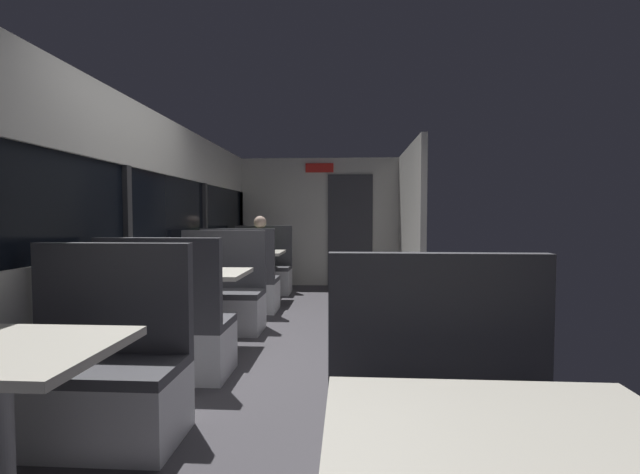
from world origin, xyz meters
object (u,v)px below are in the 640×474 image
at_px(dining_table_far_window, 252,258).
at_px(bench_far_window_facing_end, 241,287).
at_px(seated_passenger, 261,261).
at_px(bench_near_window_facing_entry, 99,381).
at_px(dining_table_mid_window, 198,282).
at_px(bench_mid_window_facing_entry, 220,301).
at_px(bench_far_window_facing_entry, 262,273).
at_px(bench_mid_window_facing_end, 168,335).
at_px(bench_front_aisle_facing_entry, 445,448).

height_order(dining_table_far_window, bench_far_window_facing_end, bench_far_window_facing_end).
relative_size(dining_table_far_window, bench_far_window_facing_end, 0.82).
bearing_deg(seated_passenger, dining_table_far_window, -90.00).
relative_size(bench_near_window_facing_entry, dining_table_mid_window, 1.22).
distance_m(bench_mid_window_facing_entry, bench_far_window_facing_entry, 2.36).
height_order(bench_mid_window_facing_end, bench_far_window_facing_end, same).
relative_size(dining_table_mid_window, bench_far_window_facing_end, 0.82).
xyz_separation_m(bench_near_window_facing_entry, bench_far_window_facing_entry, (0.00, 4.72, 0.00)).
height_order(bench_near_window_facing_entry, bench_far_window_facing_entry, same).
distance_m(bench_mid_window_facing_end, bench_far_window_facing_end, 2.36).
bearing_deg(dining_table_mid_window, bench_mid_window_facing_end, -90.00).
distance_m(bench_far_window_facing_end, bench_front_aisle_facing_entry, 4.31).
distance_m(dining_table_mid_window, bench_mid_window_facing_entry, 0.77).
distance_m(bench_near_window_facing_entry, bench_far_window_facing_entry, 4.72).
relative_size(dining_table_far_window, bench_far_window_facing_entry, 0.82).
distance_m(bench_mid_window_facing_entry, dining_table_far_window, 1.69).
bearing_deg(dining_table_mid_window, bench_front_aisle_facing_entry, -51.61).
bearing_deg(dining_table_mid_window, seated_passenger, 90.00).
xyz_separation_m(bench_far_window_facing_end, bench_front_aisle_facing_entry, (1.79, -3.92, 0.00)).
height_order(dining_table_mid_window, seated_passenger, seated_passenger).
bearing_deg(bench_mid_window_facing_end, seated_passenger, 90.00).
relative_size(bench_far_window_facing_entry, bench_front_aisle_facing_entry, 1.00).
height_order(bench_near_window_facing_entry, seated_passenger, seated_passenger).
bearing_deg(dining_table_far_window, dining_table_mid_window, -90.00).
relative_size(bench_mid_window_facing_end, bench_front_aisle_facing_entry, 1.00).
relative_size(dining_table_mid_window, dining_table_far_window, 1.00).
xyz_separation_m(bench_near_window_facing_entry, bench_far_window_facing_end, (0.00, 3.32, 0.00)).
xyz_separation_m(dining_table_mid_window, bench_far_window_facing_entry, (0.00, 3.06, -0.31)).
xyz_separation_m(bench_far_window_facing_entry, bench_front_aisle_facing_entry, (1.79, -5.32, 0.00)).
xyz_separation_m(bench_mid_window_facing_end, bench_front_aisle_facing_entry, (1.79, -1.56, 0.00)).
relative_size(bench_mid_window_facing_entry, bench_front_aisle_facing_entry, 1.00).
distance_m(bench_mid_window_facing_end, seated_passenger, 3.69).
height_order(dining_table_mid_window, bench_mid_window_facing_end, bench_mid_window_facing_end).
bearing_deg(bench_front_aisle_facing_entry, bench_mid_window_facing_end, 138.93).
xyz_separation_m(bench_mid_window_facing_end, dining_table_far_window, (0.00, 3.06, 0.31)).
height_order(bench_mid_window_facing_end, bench_far_window_facing_entry, same).
bearing_deg(bench_far_window_facing_entry, bench_mid_window_facing_entry, -90.00).
distance_m(bench_mid_window_facing_end, bench_front_aisle_facing_entry, 2.37).
xyz_separation_m(bench_near_window_facing_entry, bench_front_aisle_facing_entry, (1.79, -0.60, 0.00)).
distance_m(dining_table_far_window, bench_far_window_facing_entry, 0.77).
bearing_deg(bench_front_aisle_facing_entry, bench_near_window_facing_entry, 161.47).
bearing_deg(bench_front_aisle_facing_entry, bench_far_window_facing_entry, 108.60).
distance_m(bench_far_window_facing_end, bench_far_window_facing_entry, 1.40).
bearing_deg(bench_mid_window_facing_entry, bench_far_window_facing_end, 90.00).
xyz_separation_m(bench_near_window_facing_entry, seated_passenger, (0.00, 4.65, 0.21)).
distance_m(dining_table_mid_window, seated_passenger, 2.99).
relative_size(bench_far_window_facing_end, bench_front_aisle_facing_entry, 1.00).
relative_size(dining_table_mid_window, bench_far_window_facing_entry, 0.82).
distance_m(bench_mid_window_facing_end, dining_table_far_window, 3.07).
xyz_separation_m(dining_table_mid_window, bench_far_window_facing_end, (0.00, 1.66, -0.31)).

